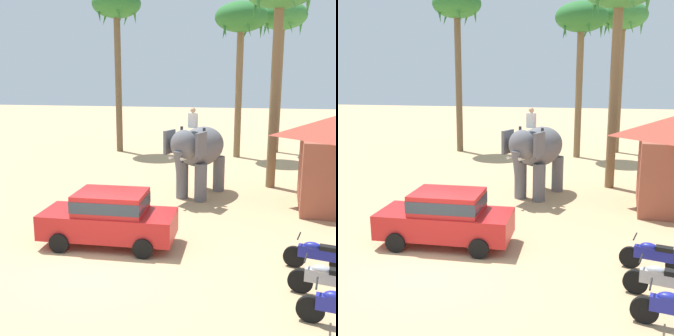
{
  "view_description": "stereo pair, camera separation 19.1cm",
  "coord_description": "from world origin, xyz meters",
  "views": [
    {
      "loc": [
        3.89,
        -10.43,
        5.15
      ],
      "look_at": [
        0.81,
        5.57,
        1.6
      ],
      "focal_mm": 45.4,
      "sensor_mm": 36.0,
      "label": 1
    },
    {
      "loc": [
        4.08,
        -10.39,
        5.15
      ],
      "look_at": [
        0.81,
        5.57,
        1.6
      ],
      "focal_mm": 45.4,
      "sensor_mm": 36.0,
      "label": 2
    }
  ],
  "objects": [
    {
      "name": "ground_plane",
      "position": [
        0.0,
        0.0,
        0.0
      ],
      "size": [
        120.0,
        120.0,
        0.0
      ],
      "primitive_type": "plane",
      "color": "tan"
    },
    {
      "name": "car_sedan_foreground",
      "position": [
        -0.22,
        1.45,
        0.93
      ],
      "size": [
        4.14,
        1.95,
        1.7
      ],
      "color": "red",
      "rests_on": "ground"
    },
    {
      "name": "elephant_with_mahout",
      "position": [
        1.8,
        7.46,
        1.99
      ],
      "size": [
        2.65,
        4.01,
        3.88
      ],
      "color": "slate",
      "rests_on": "ground"
    },
    {
      "name": "motorcycle_second_in_row",
      "position": [
        5.83,
        -0.72,
        0.46
      ],
      "size": [
        1.77,
        0.65,
        0.94
      ],
      "color": "black",
      "rests_on": "ground"
    },
    {
      "name": "motorcycle_mid_row",
      "position": [
        5.82,
        0.72,
        0.46
      ],
      "size": [
        1.77,
        0.66,
        0.94
      ],
      "color": "black",
      "rests_on": "ground"
    },
    {
      "name": "palm_tree_behind_elephant",
      "position": [
        3.14,
        16.96,
        8.29
      ],
      "size": [
        3.2,
        3.2,
        9.53
      ],
      "color": "brown",
      "rests_on": "ground"
    },
    {
      "name": "palm_tree_left_of_road",
      "position": [
        5.69,
        19.33,
        8.6
      ],
      "size": [
        3.2,
        3.2,
        9.87
      ],
      "color": "brown",
      "rests_on": "ground"
    },
    {
      "name": "palm_tree_far_back",
      "position": [
        -4.93,
        17.63,
        9.29
      ],
      "size": [
        3.2,
        3.2,
        10.63
      ],
      "color": "brown",
      "rests_on": "ground"
    }
  ]
}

